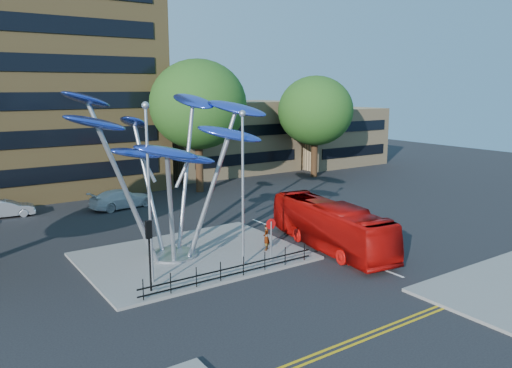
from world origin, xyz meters
TOP-DOWN VIEW (x-y plane):
  - ground at (0.00, 0.00)m, footprint 120.00×120.00m
  - traffic_island at (-1.00, 6.00)m, footprint 12.00×9.00m
  - double_yellow_near at (0.00, -6.00)m, footprint 40.00×0.12m
  - double_yellow_far at (0.00, -6.30)m, footprint 40.00×0.12m
  - brick_tower at (-6.00, 32.00)m, footprint 25.00×15.00m
  - low_building_near at (16.00, 30.00)m, footprint 15.00×8.00m
  - low_building_far at (30.00, 28.00)m, footprint 12.00×8.00m
  - tree_right at (8.00, 22.00)m, footprint 8.80×8.80m
  - tree_far at (22.00, 22.00)m, footprint 8.00×8.00m
  - leaf_sculpture at (-2.07, 6.68)m, footprint 12.72×9.54m
  - street_lamp_left at (-4.50, 3.50)m, footprint 0.36×0.36m
  - street_lamp_right at (0.50, 3.00)m, footprint 0.36×0.36m
  - traffic_light_island at (-5.00, 2.50)m, footprint 0.28×0.18m
  - no_entry_sign_island at (2.00, 2.52)m, footprint 0.60×0.10m
  - pedestrian_railing_front at (-1.00, 1.70)m, footprint 10.00×0.06m
  - red_bus at (6.60, 2.77)m, footprint 3.78×10.37m
  - pedestrian at (3.00, 4.35)m, footprint 0.66×0.65m
  - parked_car_mid at (-8.36, 21.94)m, footprint 4.08×1.87m
  - parked_car_right at (-0.19, 19.92)m, footprint 5.41×2.83m

SIDE VIEW (x-z plane):
  - ground at x=0.00m, z-range 0.00..0.00m
  - double_yellow_near at x=0.00m, z-range 0.00..0.01m
  - double_yellow_far at x=0.00m, z-range 0.00..0.01m
  - traffic_island at x=-1.00m, z-range 0.00..0.15m
  - pedestrian_railing_front at x=-1.00m, z-range 0.05..1.05m
  - parked_car_mid at x=-8.36m, z-range 0.00..1.30m
  - parked_car_right at x=-0.19m, z-range 0.00..1.50m
  - pedestrian at x=3.00m, z-range 0.15..1.69m
  - red_bus at x=6.60m, z-range 0.00..2.82m
  - no_entry_sign_island at x=2.00m, z-range 0.59..3.04m
  - traffic_light_island at x=-5.00m, z-range 0.90..4.33m
  - low_building_far at x=30.00m, z-range 0.00..7.00m
  - low_building_near at x=16.00m, z-range 0.00..8.00m
  - street_lamp_right at x=0.50m, z-range 0.94..9.24m
  - street_lamp_left at x=-4.50m, z-range 0.96..9.76m
  - leaf_sculpture at x=-2.07m, z-range 2.12..11.63m
  - tree_far at x=22.00m, z-range 1.70..12.51m
  - tree_right at x=8.00m, z-range 1.98..14.09m
  - brick_tower at x=-6.00m, z-range 0.00..30.00m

